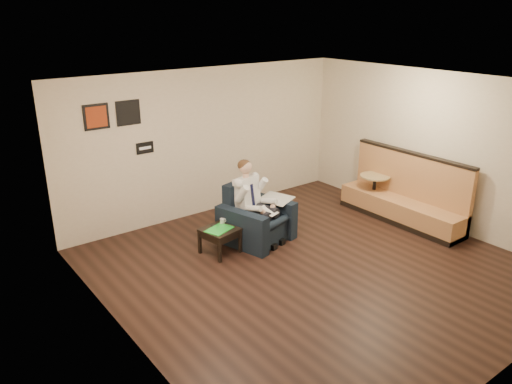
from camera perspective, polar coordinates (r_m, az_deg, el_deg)
ground at (r=7.91m, az=6.54°, el=-8.57°), size 6.00×6.00×0.00m
wall_back at (r=9.62m, az=-5.55°, el=5.71°), size 6.00×0.02×2.80m
wall_left at (r=5.80m, az=-14.98°, el=-4.89°), size 0.02×6.00×2.80m
wall_right at (r=9.61m, az=20.02°, el=4.55°), size 0.02×6.00×2.80m
ceiling at (r=7.02m, az=7.46°, el=11.91°), size 6.00×6.00×0.02m
seating_sign at (r=8.99m, az=-12.58°, el=4.95°), size 0.32×0.02×0.20m
art_print_left at (r=8.56m, az=-17.79°, el=8.18°), size 0.42×0.03×0.42m
art_print_right at (r=8.75m, az=-14.39°, el=8.76°), size 0.42×0.03×0.42m
armchair at (r=8.55m, az=0.09°, el=-2.50°), size 1.24×1.24×0.99m
seated_man at (r=8.41m, az=0.78°, el=-1.56°), size 0.87×1.10×1.35m
lap_papers at (r=8.37m, az=1.36°, el=-2.17°), size 0.32×0.38×0.01m
newspaper at (r=8.73m, az=2.31°, el=-0.77°), size 0.57×0.64×0.01m
side_table at (r=8.24m, az=-4.14°, el=-5.58°), size 0.62×0.62×0.43m
green_folder at (r=8.11m, az=-4.23°, el=-4.28°), size 0.51×0.43×0.01m
coffee_mug at (r=8.31m, az=-3.88°, el=-3.34°), size 0.09×0.09×0.09m
smartphone at (r=8.28m, az=-4.68°, el=-3.79°), size 0.14×0.07×0.01m
banquette at (r=9.69m, az=16.42°, el=0.37°), size 0.60×2.51×1.28m
cafe_table at (r=10.16m, az=13.31°, el=-0.08°), size 0.65×0.65×0.73m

